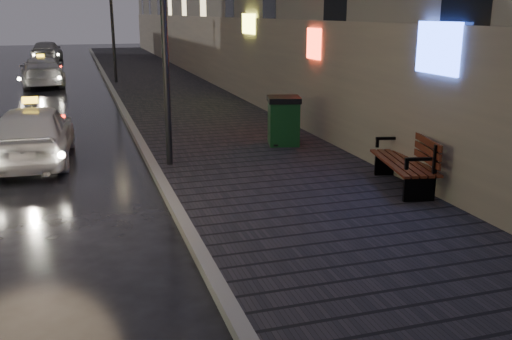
% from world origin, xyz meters
% --- Properties ---
extents(ground, '(120.00, 120.00, 0.00)m').
position_xyz_m(ground, '(0.00, 0.00, 0.00)').
color(ground, black).
rests_on(ground, ground).
extents(sidewalk, '(4.60, 58.00, 0.15)m').
position_xyz_m(sidewalk, '(3.90, 21.00, 0.07)').
color(sidewalk, black).
rests_on(sidewalk, ground).
extents(curb, '(0.20, 58.00, 0.15)m').
position_xyz_m(curb, '(1.50, 21.00, 0.07)').
color(curb, slate).
rests_on(curb, ground).
extents(lamp_near, '(0.36, 0.36, 5.28)m').
position_xyz_m(lamp_near, '(1.85, 6.00, 3.49)').
color(lamp_near, black).
rests_on(lamp_near, sidewalk).
extents(lamp_far, '(0.36, 0.36, 5.28)m').
position_xyz_m(lamp_far, '(1.85, 22.00, 3.49)').
color(lamp_far, black).
rests_on(lamp_far, sidewalk).
extents(bench, '(1.12, 2.15, 1.05)m').
position_xyz_m(bench, '(5.93, 2.92, 0.68)').
color(bench, black).
rests_on(bench, sidewalk).
extents(trash_bin, '(0.96, 0.96, 1.22)m').
position_xyz_m(trash_bin, '(4.93, 7.10, 0.77)').
color(trash_bin, black).
rests_on(trash_bin, sidewalk).
extents(taxi_near, '(1.87, 4.18, 1.40)m').
position_xyz_m(taxi_near, '(-1.03, 7.67, 0.70)').
color(taxi_near, silver).
rests_on(taxi_near, ground).
extents(taxi_mid, '(2.29, 4.82, 1.36)m').
position_xyz_m(taxi_mid, '(-1.49, 22.81, 0.68)').
color(taxi_mid, silver).
rests_on(taxi_mid, ground).
extents(car_far, '(2.22, 4.55, 1.49)m').
position_xyz_m(car_far, '(-1.79, 37.67, 0.75)').
color(car_far, gray).
rests_on(car_far, ground).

